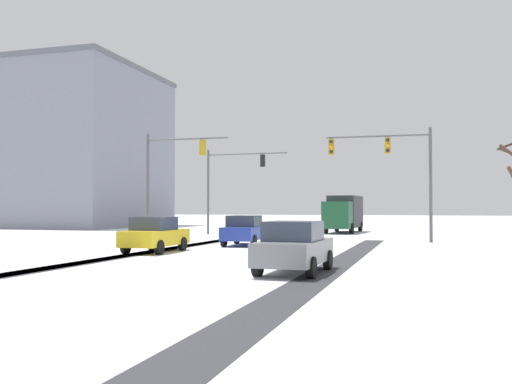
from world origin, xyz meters
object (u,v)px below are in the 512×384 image
car_blue_lead (245,230)px  office_building_far_left_block (62,149)px  traffic_signal_near_left (169,169)px  car_grey_third (294,247)px  box_truck_delivery (344,213)px  traffic_signal_far_left (230,176)px  traffic_signal_near_right (393,162)px  car_yellow_cab_second (155,234)px

car_blue_lead → office_building_far_left_block: office_building_far_left_block is taller
traffic_signal_near_left → car_blue_lead: bearing=-15.4°
car_grey_third → office_building_far_left_block: (-34.38, 36.54, 7.69)m
car_grey_third → box_truck_delivery: bearing=94.8°
traffic_signal_far_left → traffic_signal_near_left: bearing=-92.3°
traffic_signal_near_right → car_grey_third: bearing=-98.2°
car_blue_lead → traffic_signal_near_left: bearing=164.6°
car_blue_lead → car_yellow_cab_second: size_ratio=1.02×
traffic_signal_far_left → office_building_far_left_block: bearing=151.5°
traffic_signal_near_right → box_truck_delivery: 15.18m
traffic_signal_far_left → car_yellow_cab_second: size_ratio=1.58×
traffic_signal_near_right → office_building_far_left_block: bearing=150.0°
car_grey_third → box_truck_delivery: size_ratio=0.55×
car_grey_third → office_building_far_left_block: office_building_far_left_block is taller
box_truck_delivery → car_grey_third: bearing=-85.2°
car_blue_lead → traffic_signal_far_left: bearing=113.0°
traffic_signal_far_left → car_yellow_cab_second: traffic_signal_far_left is taller
traffic_signal_near_left → traffic_signal_near_right: 13.07m
office_building_far_left_block → box_truck_delivery: bearing=-12.4°
car_grey_third → car_blue_lead: bearing=114.3°
traffic_signal_near_left → traffic_signal_far_left: size_ratio=1.00×
traffic_signal_near_right → car_yellow_cab_second: bearing=-138.2°
traffic_signal_near_left → car_yellow_cab_second: bearing=-69.2°
traffic_signal_near_right → car_grey_third: 16.06m
traffic_signal_near_left → car_blue_lead: (5.22, -1.44, -3.55)m
office_building_far_left_block → car_blue_lead: bearing=-40.2°
traffic_signal_near_left → car_yellow_cab_second: size_ratio=1.58×
traffic_signal_near_left → car_grey_third: 17.61m
traffic_signal_far_left → box_truck_delivery: bearing=37.8°
office_building_far_left_block → traffic_signal_near_left: bearing=-44.2°
box_truck_delivery → traffic_signal_near_right: bearing=-71.5°
box_truck_delivery → office_building_far_left_block: 33.38m
car_blue_lead → car_yellow_cab_second: same height
traffic_signal_far_left → office_building_far_left_block: 27.70m
office_building_far_left_block → car_grey_third: bearing=-46.7°
car_yellow_cab_second → box_truck_delivery: (5.47, 23.23, 0.82)m
traffic_signal_near_right → office_building_far_left_block: 42.44m
traffic_signal_far_left → office_building_far_left_block: (-24.09, 13.06, 4.05)m
traffic_signal_near_right → car_blue_lead: 9.23m
traffic_signal_near_left → traffic_signal_near_right: (12.93, 1.89, 0.26)m
box_truck_delivery → office_building_far_left_block: size_ratio=0.39×
car_yellow_cab_second → traffic_signal_far_left: bearing=97.8°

